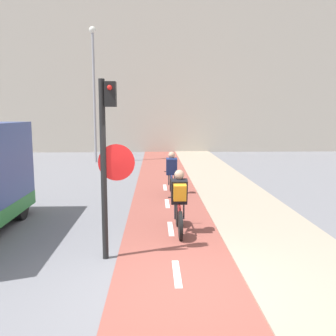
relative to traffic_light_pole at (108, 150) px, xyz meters
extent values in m
plane|color=slate|center=(1.22, -1.27, -2.04)|extent=(120.00, 120.00, 0.00)
cube|color=brown|center=(1.22, -1.27, -2.03)|extent=(2.16, 60.00, 0.02)
cube|color=white|center=(1.22, -0.77, -2.02)|extent=(0.12, 1.10, 0.00)
cube|color=white|center=(1.22, 1.73, -2.02)|extent=(0.12, 1.10, 0.00)
cube|color=white|center=(1.22, 4.23, -2.02)|extent=(0.12, 1.10, 0.00)
cube|color=white|center=(1.22, 6.73, -2.02)|extent=(0.12, 1.10, 0.00)
cube|color=gray|center=(3.50, -1.27, -2.02)|extent=(2.40, 60.00, 0.05)
cube|color=#B2A899|center=(1.22, 22.42, 3.88)|extent=(60.00, 5.00, 11.85)
cylinder|color=black|center=(-0.08, 0.00, -0.39)|extent=(0.11, 0.11, 3.31)
cube|color=black|center=(0.07, 0.00, 1.00)|extent=(0.20, 0.20, 0.44)
sphere|color=red|center=(0.07, -0.11, 1.11)|extent=(0.09, 0.09, 0.09)
cone|color=red|center=(0.15, 0.00, -0.22)|extent=(0.67, 0.01, 0.67)
cone|color=silver|center=(0.15, 0.00, -0.22)|extent=(0.60, 0.02, 0.60)
cylinder|color=gray|center=(-2.48, 14.32, 1.50)|extent=(0.14, 0.14, 7.08)
sphere|color=silver|center=(-2.48, 14.32, 5.15)|extent=(0.36, 0.36, 0.36)
cylinder|color=black|center=(1.40, 0.99, -1.73)|extent=(0.07, 0.63, 0.63)
cylinder|color=black|center=(1.40, 2.01, -1.73)|extent=(0.07, 0.63, 0.63)
cylinder|color=maroon|center=(1.40, 1.70, -1.56)|extent=(0.04, 0.65, 0.39)
cylinder|color=maroon|center=(1.40, 1.22, -1.55)|extent=(0.04, 0.34, 0.42)
cylinder|color=maroon|center=(1.40, 1.54, -1.37)|extent=(0.04, 0.95, 0.07)
cylinder|color=maroon|center=(1.40, 1.18, -1.74)|extent=(0.04, 0.39, 0.05)
cylinder|color=black|center=(1.40, 2.01, -1.33)|extent=(0.46, 0.03, 0.03)
cube|color=black|center=(1.40, 1.43, -1.07)|extent=(0.36, 0.31, 0.59)
sphere|color=tan|center=(1.40, 1.47, -0.69)|extent=(0.22, 0.22, 0.22)
cylinder|color=#232328|center=(1.30, 1.39, -1.50)|extent=(0.04, 0.07, 0.40)
cylinder|color=#232328|center=(1.50, 1.39, -1.50)|extent=(0.04, 0.07, 0.40)
cube|color=orange|center=(1.40, 1.25, -1.05)|extent=(0.28, 0.23, 0.39)
cylinder|color=black|center=(1.41, 5.14, -1.73)|extent=(0.07, 0.62, 0.62)
cylinder|color=black|center=(1.41, 6.13, -1.73)|extent=(0.07, 0.62, 0.62)
cylinder|color=navy|center=(1.41, 5.82, -1.57)|extent=(0.04, 0.64, 0.39)
cylinder|color=navy|center=(1.41, 5.36, -1.55)|extent=(0.04, 0.33, 0.41)
cylinder|color=navy|center=(1.41, 5.67, -1.38)|extent=(0.04, 0.92, 0.07)
cylinder|color=navy|center=(1.41, 5.32, -1.74)|extent=(0.04, 0.38, 0.05)
cylinder|color=black|center=(1.41, 6.13, -1.34)|extent=(0.46, 0.03, 0.03)
cube|color=navy|center=(1.41, 5.56, -1.08)|extent=(0.36, 0.31, 0.59)
sphere|color=tan|center=(1.41, 5.60, -0.70)|extent=(0.22, 0.22, 0.22)
cylinder|color=#232328|center=(1.31, 5.53, -1.50)|extent=(0.04, 0.07, 0.39)
cylinder|color=#232328|center=(1.51, 5.53, -1.50)|extent=(0.04, 0.07, 0.39)
cylinder|color=black|center=(-2.60, 2.73, -1.69)|extent=(0.18, 0.70, 0.70)
camera|label=1|loc=(0.86, -6.77, 0.65)|focal=40.00mm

